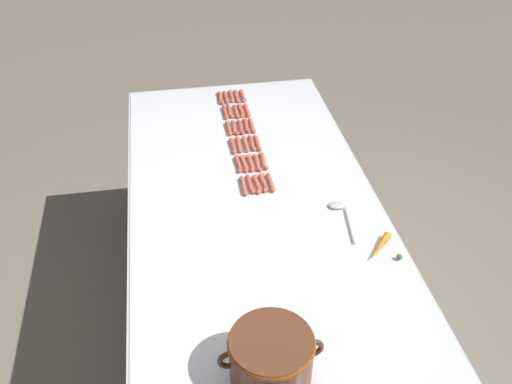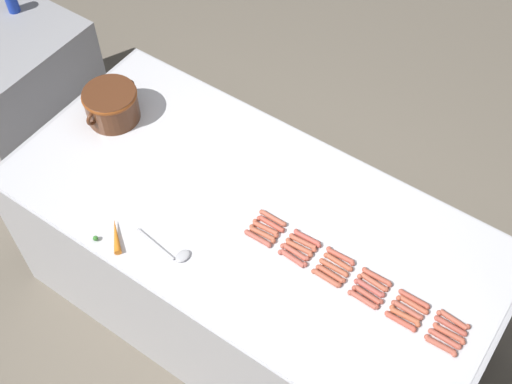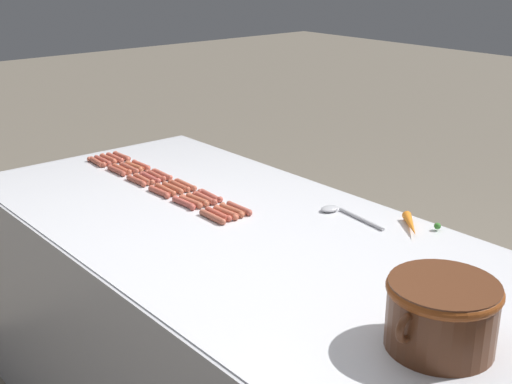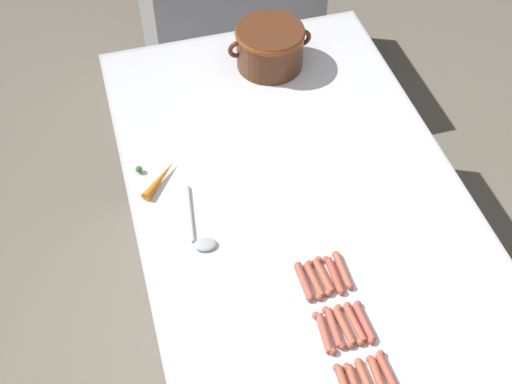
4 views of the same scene
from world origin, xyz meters
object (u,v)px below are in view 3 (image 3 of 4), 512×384
hot_dog_20 (144,179)px  carrot (413,225)px  bean_pot (442,311)px  hot_dog_17 (226,212)px  hot_dog_5 (239,208)px  hot_dog_16 (198,200)px  hot_dog_12 (108,159)px  hot_dog_21 (165,190)px  hot_dog_19 (122,169)px  hot_dog_14 (150,178)px  hot_dog_7 (134,166)px  hot_dog_26 (136,181)px  hot_dog_28 (184,203)px  hot_dog_10 (205,198)px  hot_dog_3 (185,185)px  hot_dog_18 (103,160)px  hot_dog_0 (122,156)px  hot_dog_23 (219,214)px  hot_dog_24 (97,162)px  hot_dog_2 (162,174)px  hot_dog_25 (116,171)px  hot_dog_29 (212,217)px  hot_dog_27 (159,192)px  hot_dog_22 (191,201)px  hot_dog_13 (129,168)px  hot_dog_6 (115,158)px  hot_dog_15 (173,188)px  hot_dog_1 (141,165)px  serving_spoon (340,212)px  hot_dog_9 (179,186)px  hot_dog_11 (232,210)px

hot_dog_20 → carrot: size_ratio=0.93×
bean_pot → hot_dog_17: bearing=-97.4°
hot_dog_5 → hot_dog_16: size_ratio=1.00×
hot_dog_12 → hot_dog_21: bearing=86.4°
hot_dog_12 → hot_dog_19: size_ratio=1.00×
hot_dog_5 → hot_dog_14: 0.50m
hot_dog_20 → hot_dog_14: bearing=-178.8°
hot_dog_7 → hot_dog_17: same height
hot_dog_26 → hot_dog_28: same height
hot_dog_10 → hot_dog_20: (0.06, -0.33, 0.00)m
hot_dog_3 → hot_dog_16: bearing=70.1°
hot_dog_3 → hot_dog_18: same height
hot_dog_5 → hot_dog_26: same height
hot_dog_0 → hot_dog_18: (0.09, 0.00, 0.00)m
hot_dog_17 → hot_dog_23: 0.03m
hot_dog_7 → hot_dog_19: same height
hot_dog_7 → hot_dog_10: (0.00, 0.50, 0.00)m
hot_dog_24 → carrot: bearing=109.0°
bean_pot → hot_dog_2: bearing=-97.2°
hot_dog_25 → hot_dog_14: bearing=108.8°
hot_dog_29 → hot_dog_2: bearing=-103.5°
hot_dog_17 → hot_dog_21: size_ratio=1.00×
hot_dog_7 → hot_dog_27: bearing=74.9°
hot_dog_22 → hot_dog_29: (0.03, 0.17, 0.00)m
hot_dog_13 → hot_dog_2: bearing=109.7°
hot_dog_6 → hot_dog_2: bearing=95.2°
hot_dog_15 → hot_dog_22: same height
hot_dog_22 → hot_dog_7: bearing=-96.9°
hot_dog_14 → hot_dog_17: bearing=89.9°
hot_dog_18 → hot_dog_1: bearing=118.2°
serving_spoon → hot_dog_13: bearing=-71.3°
hot_dog_3 → hot_dog_5: 0.33m
hot_dog_9 → hot_dog_17: 0.34m
hot_dog_14 → hot_dog_23: bearing=86.7°
hot_dog_18 → bean_pot: 1.81m
hot_dog_12 → hot_dog_28: same height
hot_dog_6 → bean_pot: bearing=85.1°
hot_dog_26 → bean_pot: 1.47m
hot_dog_5 → hot_dog_7: 0.67m
hot_dog_6 → hot_dog_27: 0.52m
hot_dog_11 → hot_dog_21: bearing=-79.5°
hot_dog_22 → hot_dog_0: bearing=-98.0°
hot_dog_25 → hot_dog_7: bearing=-177.9°
hot_dog_25 → carrot: carrot is taller
hot_dog_3 → hot_dog_28: same height
hot_dog_14 → hot_dog_19: (0.03, -0.17, 0.00)m
hot_dog_13 → hot_dog_20: bearing=80.1°
hot_dog_16 → hot_dog_25: same height
hot_dog_16 → hot_dog_22: size_ratio=1.00×
hot_dog_28 → bean_pot: bean_pot is taller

